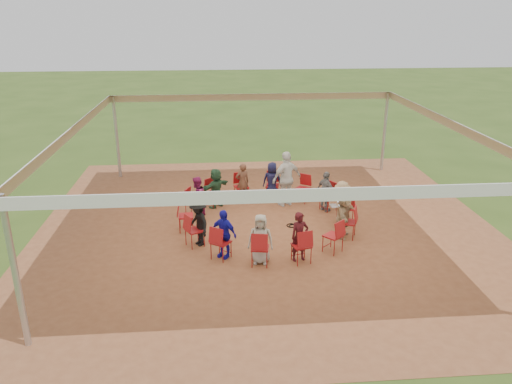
{
  "coord_description": "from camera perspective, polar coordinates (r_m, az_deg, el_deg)",
  "views": [
    {
      "loc": [
        -1.4,
        -13.09,
        5.89
      ],
      "look_at": [
        -0.29,
        0.3,
        0.96
      ],
      "focal_mm": 35.0,
      "sensor_mm": 36.0,
      "label": 1
    }
  ],
  "objects": [
    {
      "name": "chair_7",
      "position": [
        14.1,
        -8.01,
        -2.75
      ],
      "size": [
        0.46,
        0.44,
        0.9
      ],
      "primitive_type": null,
      "rotation": [
        0.0,
        0.0,
        -1.52
      ],
      "color": "maroon",
      "rests_on": "ground"
    },
    {
      "name": "chair_3",
      "position": [
        16.39,
        1.87,
        0.75
      ],
      "size": [
        0.49,
        0.51,
        0.9
      ],
      "primitive_type": null,
      "rotation": [
        0.0,
        0.0,
        2.96
      ],
      "color": "maroon",
      "rests_on": "ground"
    },
    {
      "name": "person_seated_8",
      "position": [
        12.18,
        0.52,
        -5.38
      ],
      "size": [
        0.67,
        0.45,
        1.27
      ],
      "primitive_type": "imported",
      "rotation": [
        0.0,
        0.0,
        -0.18
      ],
      "color": "#A59F90",
      "rests_on": "ground"
    },
    {
      "name": "ground",
      "position": [
        14.42,
        1.26,
        -3.96
      ],
      "size": [
        80.0,
        80.0,
        0.0
      ],
      "primitive_type": "plane",
      "color": "#324917",
      "rests_on": "ground"
    },
    {
      "name": "cable_coil",
      "position": [
        14.46,
        4.12,
        -3.86
      ],
      "size": [
        0.33,
        0.33,
        0.03
      ],
      "rotation": [
        0.0,
        0.0,
        -0.2
      ],
      "color": "black",
      "rests_on": "ground"
    },
    {
      "name": "chair_9",
      "position": [
        12.47,
        -4.03,
        -5.76
      ],
      "size": [
        0.6,
        0.6,
        0.9
      ],
      "primitive_type": null,
      "rotation": [
        0.0,
        0.0,
        -0.63
      ],
      "color": "maroon",
      "rests_on": "ground"
    },
    {
      "name": "chair_10",
      "position": [
        12.16,
        0.47,
        -6.43
      ],
      "size": [
        0.49,
        0.51,
        0.9
      ],
      "primitive_type": null,
      "rotation": [
        0.0,
        0.0,
        -0.18
      ],
      "color": "maroon",
      "rests_on": "ground"
    },
    {
      "name": "chair_12",
      "position": [
        12.93,
        8.8,
        -4.99
      ],
      "size": [
        0.61,
        0.61,
        0.9
      ],
      "primitive_type": null,
      "rotation": [
        0.0,
        0.0,
        0.72
      ],
      "color": "maroon",
      "rests_on": "ground"
    },
    {
      "name": "chair_8",
      "position": [
        13.19,
        -7.03,
        -4.38
      ],
      "size": [
        0.59,
        0.58,
        0.9
      ],
      "primitive_type": null,
      "rotation": [
        0.0,
        0.0,
        -1.07
      ],
      "color": "maroon",
      "rests_on": "ground"
    },
    {
      "name": "laptop",
      "position": [
        14.61,
        9.12,
        -1.35
      ],
      "size": [
        0.26,
        0.32,
        0.21
      ],
      "rotation": [
        0.0,
        0.0,
        1.62
      ],
      "color": "#B7B7BC",
      "rests_on": "ground"
    },
    {
      "name": "dirt_patch",
      "position": [
        14.42,
        1.26,
        -3.94
      ],
      "size": [
        13.0,
        13.0,
        0.0
      ],
      "primitive_type": "plane",
      "color": "brown",
      "rests_on": "ground"
    },
    {
      "name": "chair_1",
      "position": [
        15.57,
        8.28,
        -0.52
      ],
      "size": [
        0.59,
        0.58,
        0.9
      ],
      "primitive_type": null,
      "rotation": [
        0.0,
        0.0,
        2.07
      ],
      "color": "maroon",
      "rests_on": "ground"
    },
    {
      "name": "person_seated_9",
      "position": [
        12.34,
        5.01,
        -5.11
      ],
      "size": [
        0.53,
        0.42,
        1.27
      ],
      "primitive_type": "imported",
      "rotation": [
        0.0,
        0.0,
        0.27
      ],
      "color": "#3D0E12",
      "rests_on": "ground"
    },
    {
      "name": "person_seated_1",
      "position": [
        15.43,
        7.98,
        0.05
      ],
      "size": [
        0.69,
        0.83,
        1.27
      ],
      "primitive_type": "imported",
      "rotation": [
        0.0,
        0.0,
        2.07
      ],
      "color": "slate",
      "rests_on": "ground"
    },
    {
      "name": "person_seated_5",
      "position": [
        14.91,
        -6.75,
        -0.62
      ],
      "size": [
        0.57,
        0.71,
        1.27
      ],
      "primitive_type": "imported",
      "rotation": [
        0.0,
        0.0,
        -1.97
      ],
      "color": "#96215E",
      "rests_on": "ground"
    },
    {
      "name": "person_seated_0",
      "position": [
        14.64,
        9.75,
        -1.17
      ],
      "size": [
        0.44,
        0.84,
        1.27
      ],
      "primitive_type": "imported",
      "rotation": [
        0.0,
        0.0,
        1.62
      ],
      "color": "#9F855E",
      "rests_on": "ground"
    },
    {
      "name": "chair_0",
      "position": [
        14.75,
        10.15,
        -1.83
      ],
      "size": [
        0.46,
        0.44,
        0.9
      ],
      "primitive_type": null,
      "rotation": [
        0.0,
        0.0,
        1.62
      ],
      "color": "maroon",
      "rests_on": "ground"
    },
    {
      "name": "person_seated_7",
      "position": [
        12.48,
        -3.74,
        -4.77
      ],
      "size": [
        0.82,
        0.74,
        1.27
      ],
      "primitive_type": "imported",
      "rotation": [
        0.0,
        0.0,
        -0.63
      ],
      "color": "#1715A5",
      "rests_on": "ground"
    },
    {
      "name": "person_seated_6",
      "position": [
        13.16,
        -6.6,
        -3.51
      ],
      "size": [
        0.75,
        0.91,
        1.27
      ],
      "primitive_type": "imported",
      "rotation": [
        0.0,
        0.0,
        -1.07
      ],
      "color": "black",
      "rests_on": "ground"
    },
    {
      "name": "chair_13",
      "position": [
        13.8,
        10.46,
        -3.41
      ],
      "size": [
        0.57,
        0.56,
        0.9
      ],
      "primitive_type": null,
      "rotation": [
        0.0,
        0.0,
        1.17
      ],
      "color": "maroon",
      "rests_on": "ground"
    },
    {
      "name": "person_seated_10",
      "position": [
        13.75,
        10.01,
        -2.63
      ],
      "size": [
        0.86,
        1.25,
        1.27
      ],
      "primitive_type": "imported",
      "rotation": [
        0.0,
        0.0,
        1.17
      ],
      "color": "#9F855E",
      "rests_on": "ground"
    },
    {
      "name": "tent",
      "position": [
        13.63,
        1.34,
        5.18
      ],
      "size": [
        10.33,
        10.33,
        3.0
      ],
      "color": "#B2B2B7",
      "rests_on": "ground"
    },
    {
      "name": "person_seated_3",
      "position": [
        16.09,
        -1.56,
        1.1
      ],
      "size": [
        0.53,
        0.42,
        1.27
      ],
      "primitive_type": "imported",
      "rotation": [
        0.0,
        0.0,
        -2.87
      ],
      "color": "brown",
      "rests_on": "ground"
    },
    {
      "name": "chair_4",
      "position": [
        16.26,
        -1.69,
        0.6
      ],
      "size": [
        0.52,
        0.54,
        0.9
      ],
      "primitive_type": null,
      "rotation": [
        0.0,
        0.0,
        -2.87
      ],
      "color": "maroon",
      "rests_on": "ground"
    },
    {
      "name": "person_seated_4",
      "position": [
        15.64,
        -4.59,
        0.46
      ],
      "size": [
        1.17,
        1.1,
        1.27
      ],
      "primitive_type": "imported",
      "rotation": [
        0.0,
        0.0,
        -2.42
      ],
      "color": "#295335",
      "rests_on": "ground"
    },
    {
      "name": "standing_person",
      "position": [
        15.69,
        3.52,
        1.52
      ],
      "size": [
        1.16,
        0.94,
        1.77
      ],
      "primitive_type": "imported",
      "rotation": [
        0.0,
        0.0,
        3.61
      ],
      "color": "silver",
      "rests_on": "ground"
    },
    {
      "name": "chair_11",
      "position": [
        12.32,
        5.22,
        -6.13
      ],
      "size": [
        0.52,
        0.54,
        0.9
      ],
      "primitive_type": null,
      "rotation": [
        0.0,
        0.0,
        0.27
      ],
      "color": "maroon",
      "rests_on": "ground"
    },
    {
      "name": "chair_2",
      "position": [
        16.15,
        5.35,
        0.37
      ],
      "size": [
        0.6,
        0.6,
        0.9
      ],
      "primitive_type": null,
      "rotation": [
        0.0,
        0.0,
        2.52
      ],
      "color": "maroon",
      "rests_on": "ground"
    },
    {
      "name": "chair_5",
      "position": [
        15.79,
        -4.86,
        -0.08
      ],
      "size": [
        0.61,
        0.61,
        0.9
      ],
      "primitive_type": null,
      "rotation": [
        0.0,
        0.0,
        -2.42
      ],
      "color": "maroon",
      "rests_on": "ground"
    },
    {
      "name": "chair_6",
      "position": [
        15.03,
        -7.14,
        -1.24
      ],
      "size": [
        0.57,
        0.56,
        0.9
      ],
      "primitive_type": null,
      "rotation": [
        0.0,
        0.0,
        -1.97
      ],
      "color": "maroon",
      "rests_on": "ground"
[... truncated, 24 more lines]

